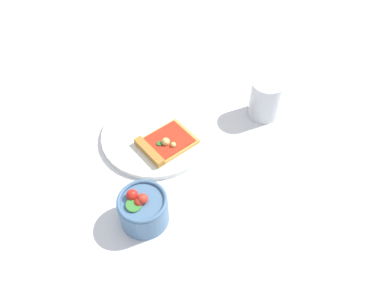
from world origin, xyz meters
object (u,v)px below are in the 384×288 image
(pizza_slice_main, at_px, (164,144))
(soda_glass, at_px, (265,100))
(plate, at_px, (157,135))
(salad_bowl, at_px, (143,209))

(pizza_slice_main, relative_size, soda_glass, 1.49)
(plate, bearing_deg, salad_bowl, 19.16)
(plate, distance_m, soda_glass, 0.30)
(plate, relative_size, salad_bowl, 2.67)
(plate, xyz_separation_m, salad_bowl, (0.23, 0.08, 0.03))
(pizza_slice_main, height_order, soda_glass, soda_glass)
(salad_bowl, bearing_deg, plate, -160.84)
(plate, relative_size, pizza_slice_main, 1.74)
(plate, height_order, soda_glass, soda_glass)
(soda_glass, bearing_deg, pizza_slice_main, -42.40)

